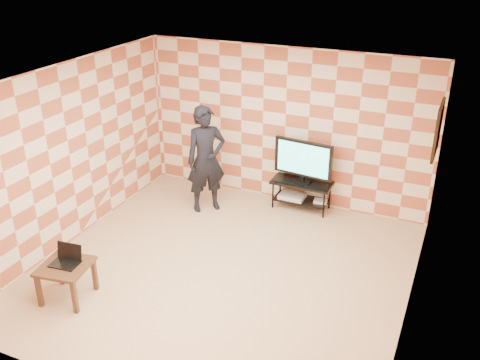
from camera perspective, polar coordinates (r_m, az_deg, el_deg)
name	(u,v)px	position (r m, az deg, el deg)	size (l,w,h in m)	color
floor	(223,270)	(7.67, -1.84, -9.56)	(5.00, 5.00, 0.00)	tan
wall_back	(285,126)	(9.14, 4.85, 5.72)	(5.00, 0.02, 2.70)	beige
wall_front	(104,289)	(5.17, -14.33, -11.24)	(5.00, 0.02, 2.70)	beige
wall_left	(70,155)	(8.31, -17.73, 2.60)	(0.02, 5.00, 2.70)	beige
wall_right	(419,222)	(6.42, 18.59, -4.23)	(0.02, 5.00, 2.70)	beige
ceiling	(220,82)	(6.54, -2.17, 10.37)	(5.00, 5.00, 0.02)	white
wall_art	(438,130)	(7.62, 20.37, 5.05)	(0.04, 0.72, 0.72)	black
tv_stand	(302,189)	(9.17, 6.59, -0.95)	(1.02, 0.46, 0.50)	black
tv	(303,160)	(8.95, 6.75, 2.18)	(1.02, 0.22, 0.74)	black
dvd_player	(292,196)	(9.26, 5.58, -1.72)	(0.43, 0.31, 0.07)	#B9B9BB
game_console	(320,201)	(9.17, 8.57, -2.25)	(0.22, 0.16, 0.05)	silver
side_table	(66,271)	(7.27, -18.11, -9.21)	(0.69, 0.69, 0.50)	#3D1F11
laptop	(67,259)	(7.24, -18.01, -8.03)	(0.38, 0.31, 0.24)	black
person	(206,159)	(8.90, -3.64, 2.21)	(0.67, 0.44, 1.83)	black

